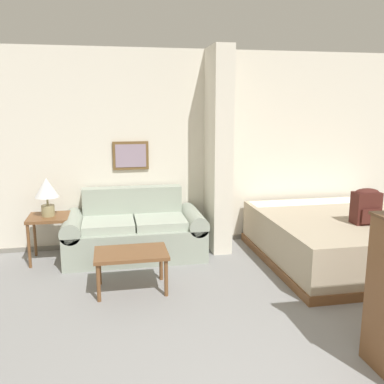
# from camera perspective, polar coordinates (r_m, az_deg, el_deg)

# --- Properties ---
(wall_back) EXTENTS (6.33, 0.16, 2.60)m
(wall_back) POSITION_cam_1_polar(r_m,az_deg,el_deg) (5.87, 1.02, 5.76)
(wall_back) COLOR silver
(wall_back) RESTS_ON ground_plane
(wall_partition_pillar) EXTENTS (0.24, 0.62, 2.60)m
(wall_partition_pillar) POSITION_cam_1_polar(r_m,az_deg,el_deg) (5.55, 3.51, 5.46)
(wall_partition_pillar) COLOR silver
(wall_partition_pillar) RESTS_ON ground_plane
(couch) EXTENTS (1.74, 0.84, 0.84)m
(couch) POSITION_cam_1_polar(r_m,az_deg,el_deg) (5.47, -7.67, -5.36)
(couch) COLOR #99A393
(couch) RESTS_ON ground_plane
(coffee_table) EXTENTS (0.74, 0.50, 0.42)m
(coffee_table) POSITION_cam_1_polar(r_m,az_deg,el_deg) (4.46, -8.12, -8.48)
(coffee_table) COLOR brown
(coffee_table) RESTS_ON ground_plane
(side_table) EXTENTS (0.48, 0.48, 0.57)m
(side_table) POSITION_cam_1_polar(r_m,az_deg,el_deg) (5.49, -18.54, -3.93)
(side_table) COLOR brown
(side_table) RESTS_ON ground_plane
(table_lamp) EXTENTS (0.29, 0.29, 0.47)m
(table_lamp) POSITION_cam_1_polar(r_m,az_deg,el_deg) (5.40, -18.80, 0.13)
(table_lamp) COLOR tan
(table_lamp) RESTS_ON side_table
(bed) EXTENTS (1.86, 2.12, 0.57)m
(bed) POSITION_cam_1_polar(r_m,az_deg,el_deg) (5.55, 19.19, -5.85)
(bed) COLOR brown
(bed) RESTS_ON ground_plane
(backpack) EXTENTS (0.30, 0.21, 0.40)m
(backpack) POSITION_cam_1_polar(r_m,az_deg,el_deg) (5.19, 22.21, -1.69)
(backpack) COLOR #471E19
(backpack) RESTS_ON bed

